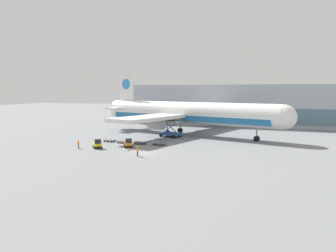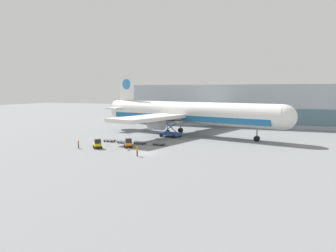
% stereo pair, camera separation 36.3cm
% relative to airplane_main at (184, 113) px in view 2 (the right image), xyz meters
% --- Properties ---
extents(ground_plane, '(400.00, 400.00, 0.00)m').
position_rel_airplane_main_xyz_m(ground_plane, '(1.43, -28.18, -5.84)').
color(ground_plane, slate).
extents(terminal_building, '(90.00, 18.20, 14.00)m').
position_rel_airplane_main_xyz_m(terminal_building, '(15.20, 33.07, 1.15)').
color(terminal_building, '#9EA8B2').
rests_on(terminal_building, ground_plane).
extents(airplane_main, '(56.96, 48.47, 17.00)m').
position_rel_airplane_main_xyz_m(airplane_main, '(0.00, 0.00, 0.00)').
color(airplane_main, white).
rests_on(airplane_main, ground_plane).
extents(scissor_lift_loader, '(5.79, 4.46, 4.71)m').
position_rel_airplane_main_xyz_m(scissor_lift_loader, '(-1.82, -5.73, -4.00)').
color(scissor_lift_loader, '#284C99').
rests_on(scissor_lift_loader, ground_plane).
extents(baggage_tug_foreground, '(2.60, 2.81, 2.00)m').
position_rel_airplane_main_xyz_m(baggage_tug_foreground, '(-4.58, -23.91, -4.96)').
color(baggage_tug_foreground, orange).
rests_on(baggage_tug_foreground, ground_plane).
extents(baggage_tug_mid, '(2.69, 2.77, 2.00)m').
position_rel_airplane_main_xyz_m(baggage_tug_mid, '(-10.20, -26.99, -4.96)').
color(baggage_tug_mid, yellow).
rests_on(baggage_tug_mid, ground_plane).
extents(baggage_dolly_lead, '(3.72, 1.56, 0.48)m').
position_rel_airplane_main_xyz_m(baggage_dolly_lead, '(-12.50, -18.37, -5.45)').
color(baggage_dolly_lead, '#56565B').
rests_on(baggage_dolly_lead, ground_plane).
extents(baggage_dolly_second, '(3.72, 1.56, 0.48)m').
position_rel_airplane_main_xyz_m(baggage_dolly_second, '(-8.51, -18.94, -5.45)').
color(baggage_dolly_second, '#56565B').
rests_on(baggage_dolly_second, ground_plane).
extents(baggage_dolly_third, '(3.72, 1.56, 0.48)m').
position_rel_airplane_main_xyz_m(baggage_dolly_third, '(-4.35, -18.79, -5.45)').
color(baggage_dolly_third, '#56565B').
rests_on(baggage_dolly_third, ground_plane).
extents(baggage_dolly_trail, '(3.72, 1.56, 0.48)m').
position_rel_airplane_main_xyz_m(baggage_dolly_trail, '(0.31, -18.81, -5.45)').
color(baggage_dolly_trail, '#56565B').
rests_on(baggage_dolly_trail, ground_plane).
extents(ground_crew_near, '(0.24, 0.57, 1.85)m').
position_rel_airplane_main_xyz_m(ground_crew_near, '(1.25, -31.41, -4.74)').
color(ground_crew_near, black).
rests_on(ground_crew_near, ground_plane).
extents(ground_crew_far, '(0.33, 0.54, 1.74)m').
position_rel_airplane_main_xyz_m(ground_crew_far, '(-13.92, -28.41, -4.82)').
color(ground_crew_far, black).
rests_on(ground_crew_far, ground_plane).
extents(traffic_cone_near, '(0.40, 0.40, 0.66)m').
position_rel_airplane_main_xyz_m(traffic_cone_near, '(-2.99, -26.78, -5.52)').
color(traffic_cone_near, black).
rests_on(traffic_cone_near, ground_plane).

